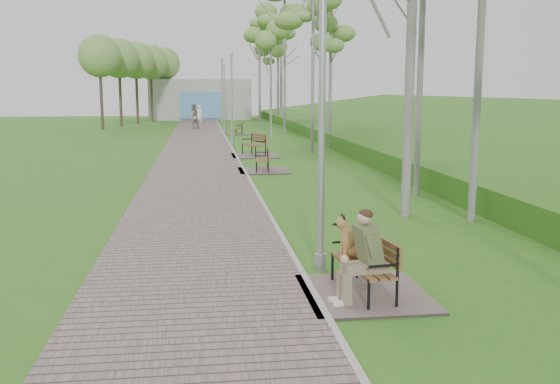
% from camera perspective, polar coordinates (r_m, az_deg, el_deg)
% --- Properties ---
extents(ground, '(120.00, 120.00, 0.00)m').
position_cam_1_polar(ground, '(13.74, -0.32, -3.34)').
color(ground, '#2E671D').
rests_on(ground, ground).
extents(walkway, '(3.50, 67.00, 0.04)m').
position_cam_1_polar(walkway, '(34.93, -7.53, 4.36)').
color(walkway, '#62544F').
rests_on(walkway, ground).
extents(kerb, '(0.10, 67.00, 0.05)m').
position_cam_1_polar(kerb, '(34.97, -4.65, 4.43)').
color(kerb, '#999993').
rests_on(kerb, ground).
extents(embankment, '(14.00, 70.00, 1.60)m').
position_cam_1_polar(embankment, '(36.12, 14.90, 4.26)').
color(embankment, '#41731E').
rests_on(embankment, ground).
extents(building_north, '(10.00, 5.20, 4.00)m').
position_cam_1_polar(building_north, '(64.29, -7.31, 8.39)').
color(building_north, '#9E9E99').
rests_on(building_north, ground).
extents(bench_main, '(1.81, 2.02, 1.58)m').
position_cam_1_polar(bench_main, '(9.30, 7.33, -6.82)').
color(bench_main, '#62544F').
rests_on(bench_main, ground).
extents(bench_second, '(1.82, 2.02, 1.12)m').
position_cam_1_polar(bench_second, '(23.25, -1.62, 2.41)').
color(bench_second, '#62544F').
rests_on(bench_second, ground).
extents(bench_third, '(2.05, 2.27, 1.26)m').
position_cam_1_polar(bench_third, '(28.51, -2.42, 3.76)').
color(bench_third, '#62544F').
rests_on(bench_third, ground).
extents(bench_far, '(1.67, 1.85, 1.02)m').
position_cam_1_polar(bench_far, '(42.58, -3.75, 5.54)').
color(bench_far, '#62544F').
rests_on(bench_far, ground).
extents(lamp_post_near, '(0.20, 0.20, 5.11)m').
position_cam_1_polar(lamp_post_near, '(10.21, 3.83, 5.78)').
color(lamp_post_near, '#A1A3A9').
rests_on(lamp_post_near, ground).
extents(lamp_post_second, '(0.19, 0.19, 4.91)m').
position_cam_1_polar(lamp_post_second, '(33.91, -4.44, 8.12)').
color(lamp_post_second, '#A1A3A9').
rests_on(lamp_post_second, ground).
extents(lamp_post_third, '(0.18, 0.18, 4.69)m').
position_cam_1_polar(lamp_post_third, '(42.91, -5.10, 8.23)').
color(lamp_post_third, '#A1A3A9').
rests_on(lamp_post_third, ground).
extents(lamp_post_far, '(0.22, 0.22, 5.69)m').
position_cam_1_polar(lamp_post_far, '(55.77, -5.30, 8.96)').
color(lamp_post_far, '#A1A3A9').
rests_on(lamp_post_far, ground).
extents(pedestrian_near, '(0.66, 0.45, 1.76)m').
position_cam_1_polar(pedestrian_near, '(51.20, -7.41, 6.90)').
color(pedestrian_near, white).
rests_on(pedestrian_near, ground).
extents(pedestrian_far, '(1.15, 1.05, 1.92)m').
position_cam_1_polar(pedestrian_far, '(48.46, -7.93, 6.85)').
color(pedestrian_far, gray).
rests_on(pedestrian_far, ground).
extents(birch_mid_a, '(2.26, 2.26, 8.66)m').
position_cam_1_polar(birch_mid_a, '(30.21, 3.06, 16.54)').
color(birch_mid_a, silver).
rests_on(birch_mid_a, ground).
extents(birch_mid_b, '(2.43, 2.43, 7.91)m').
position_cam_1_polar(birch_mid_b, '(32.69, 4.69, 14.93)').
color(birch_mid_b, silver).
rests_on(birch_mid_b, ground).
extents(birch_mid_c, '(2.24, 2.24, 7.13)m').
position_cam_1_polar(birch_mid_c, '(38.75, -0.85, 13.18)').
color(birch_mid_c, silver).
rests_on(birch_mid_c, ground).
extents(birch_far_b, '(2.92, 2.92, 10.01)m').
position_cam_1_polar(birch_far_b, '(42.50, 0.44, 15.91)').
color(birch_far_b, silver).
rests_on(birch_far_b, ground).
extents(birch_far_c, '(2.77, 2.77, 9.85)m').
position_cam_1_polar(birch_far_c, '(53.19, 0.11, 14.46)').
color(birch_far_c, silver).
rests_on(birch_far_c, ground).
extents(birch_distant_a, '(2.71, 2.71, 8.83)m').
position_cam_1_polar(birch_distant_a, '(49.32, -1.90, 13.92)').
color(birch_distant_a, silver).
rests_on(birch_distant_a, ground).
extents(birch_distant_b, '(2.55, 2.55, 8.62)m').
position_cam_1_polar(birch_distant_b, '(55.21, -0.19, 13.26)').
color(birch_distant_b, silver).
rests_on(birch_distant_b, ground).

